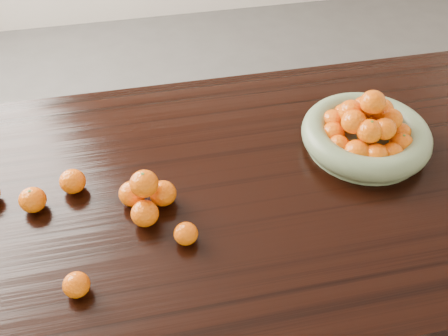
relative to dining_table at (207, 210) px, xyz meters
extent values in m
plane|color=#4C4A48|center=(0.00, 0.00, -0.66)|extent=(5.00, 5.00, 0.00)
cube|color=black|center=(0.00, 0.00, 0.07)|extent=(2.00, 1.00, 0.04)
cube|color=black|center=(0.93, 0.43, -0.31)|extent=(0.08, 0.08, 0.71)
cylinder|color=gray|center=(0.47, 0.07, 0.10)|extent=(0.32, 0.32, 0.02)
torus|color=gray|center=(0.47, 0.07, 0.13)|extent=(0.36, 0.36, 0.07)
ellipsoid|color=orange|center=(0.56, 0.11, 0.14)|extent=(0.07, 0.07, 0.06)
ellipsoid|color=orange|center=(0.54, 0.15, 0.14)|extent=(0.06, 0.06, 0.06)
ellipsoid|color=orange|center=(0.49, 0.17, 0.14)|extent=(0.07, 0.07, 0.06)
ellipsoid|color=orange|center=(0.44, 0.16, 0.14)|extent=(0.07, 0.07, 0.06)
ellipsoid|color=orange|center=(0.40, 0.14, 0.14)|extent=(0.07, 0.07, 0.07)
ellipsoid|color=orange|center=(0.38, 0.09, 0.14)|extent=(0.07, 0.07, 0.06)
ellipsoid|color=orange|center=(0.38, 0.04, 0.13)|extent=(0.06, 0.06, 0.06)
ellipsoid|color=orange|center=(0.41, 0.00, 0.14)|extent=(0.07, 0.07, 0.07)
ellipsoid|color=orange|center=(0.46, -0.02, 0.14)|extent=(0.07, 0.07, 0.06)
ellipsoid|color=orange|center=(0.50, -0.02, 0.14)|extent=(0.06, 0.06, 0.06)
ellipsoid|color=orange|center=(0.54, 0.01, 0.14)|extent=(0.07, 0.07, 0.06)
ellipsoid|color=orange|center=(0.56, 0.05, 0.14)|extent=(0.07, 0.07, 0.06)
ellipsoid|color=orange|center=(0.48, 0.07, 0.14)|extent=(0.07, 0.07, 0.06)
ellipsoid|color=orange|center=(0.52, 0.10, 0.19)|extent=(0.07, 0.07, 0.06)
ellipsoid|color=orange|center=(0.47, 0.12, 0.19)|extent=(0.07, 0.07, 0.06)
ellipsoid|color=orange|center=(0.43, 0.11, 0.19)|extent=(0.07, 0.07, 0.06)
ellipsoid|color=orange|center=(0.42, 0.06, 0.19)|extent=(0.07, 0.07, 0.06)
ellipsoid|color=orange|center=(0.45, 0.02, 0.19)|extent=(0.07, 0.07, 0.06)
ellipsoid|color=orange|center=(0.49, 0.02, 0.19)|extent=(0.06, 0.06, 0.06)
ellipsoid|color=orange|center=(0.53, 0.06, 0.19)|extent=(0.06, 0.06, 0.06)
ellipsoid|color=orange|center=(0.47, 0.08, 0.24)|extent=(0.07, 0.07, 0.06)
ellipsoid|color=orange|center=(-0.17, -0.09, 0.12)|extent=(0.07, 0.07, 0.06)
ellipsoid|color=orange|center=(-0.12, -0.03, 0.12)|extent=(0.07, 0.07, 0.06)
ellipsoid|color=orange|center=(-0.19, -0.01, 0.12)|extent=(0.07, 0.07, 0.06)
ellipsoid|color=orange|center=(-0.16, -0.04, 0.18)|extent=(0.07, 0.07, 0.07)
ellipsoid|color=orange|center=(-0.43, 0.02, 0.12)|extent=(0.07, 0.07, 0.06)
ellipsoid|color=orange|center=(-0.33, -0.25, 0.12)|extent=(0.06, 0.06, 0.05)
ellipsoid|color=orange|center=(-0.08, -0.16, 0.12)|extent=(0.06, 0.06, 0.05)
ellipsoid|color=orange|center=(-0.34, 0.06, 0.12)|extent=(0.07, 0.07, 0.06)
camera|label=1|loc=(-0.14, -0.90, 1.03)|focal=40.00mm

